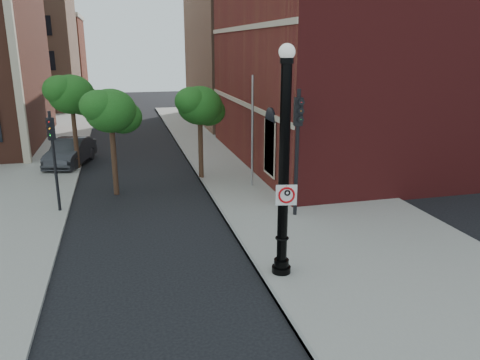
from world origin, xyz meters
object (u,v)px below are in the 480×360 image
object	(u,v)px
parked_car	(70,152)
traffic_signal_right	(298,133)
no_parking_sign	(286,195)
lamppost	(284,176)
traffic_signal_left	(53,146)

from	to	relation	value
parked_car	traffic_signal_right	xyz separation A→B (m)	(9.38, -11.14, 2.65)
no_parking_sign	traffic_signal_right	distance (m)	5.21
lamppost	traffic_signal_left	distance (m)	10.16
lamppost	no_parking_sign	bearing A→B (deg)	-78.32
no_parking_sign	traffic_signal_left	distance (m)	10.30
lamppost	parked_car	world-z (taller)	lamppost
parked_car	traffic_signal_left	world-z (taller)	traffic_signal_left
lamppost	traffic_signal_right	distance (m)	5.02
traffic_signal_left	parked_car	bearing A→B (deg)	73.16
parked_car	no_parking_sign	bearing A→B (deg)	-50.67
traffic_signal_right	no_parking_sign	bearing A→B (deg)	-104.31
lamppost	no_parking_sign	size ratio (longest dim) A/B	11.09
lamppost	traffic_signal_right	size ratio (longest dim) A/B	1.32
no_parking_sign	lamppost	bearing A→B (deg)	112.79
traffic_signal_left	traffic_signal_right	size ratio (longest dim) A/B	0.83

